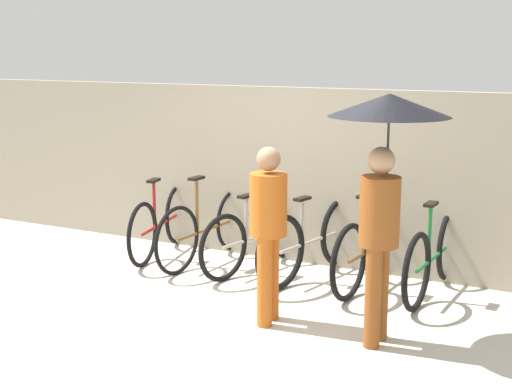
# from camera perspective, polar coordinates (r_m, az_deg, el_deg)

# --- Properties ---
(ground_plane) EXTENTS (30.00, 30.00, 0.00)m
(ground_plane) POSITION_cam_1_polar(r_m,az_deg,el_deg) (6.28, -4.07, -10.59)
(ground_plane) COLOR beige
(back_wall) EXTENTS (11.13, 0.12, 1.93)m
(back_wall) POSITION_cam_1_polar(r_m,az_deg,el_deg) (7.84, 3.79, 1.27)
(back_wall) COLOR gray
(back_wall) RESTS_ON ground
(parked_bicycle_0) EXTENTS (0.49, 1.70, 1.01)m
(parked_bicycle_0) POSITION_cam_1_polar(r_m,az_deg,el_deg) (8.29, -7.58, -2.41)
(parked_bicycle_0) COLOR black
(parked_bicycle_0) RESTS_ON ground
(parked_bicycle_1) EXTENTS (0.44, 1.83, 1.05)m
(parked_bicycle_1) POSITION_cam_1_polar(r_m,az_deg,el_deg) (7.96, -3.86, -2.83)
(parked_bicycle_1) COLOR black
(parked_bicycle_1) RESTS_ON ground
(parked_bicycle_2) EXTENTS (0.58, 1.77, 1.07)m
(parked_bicycle_2) POSITION_cam_1_polar(r_m,az_deg,el_deg) (7.68, 0.20, -3.49)
(parked_bicycle_2) COLOR black
(parked_bicycle_2) RESTS_ON ground
(parked_bicycle_3) EXTENTS (0.58, 1.81, 1.04)m
(parked_bicycle_3) POSITION_cam_1_polar(r_m,az_deg,el_deg) (7.44, 4.57, -3.85)
(parked_bicycle_3) COLOR black
(parked_bicycle_3) RESTS_ON ground
(parked_bicycle_4) EXTENTS (0.44, 1.70, 1.02)m
(parked_bicycle_4) POSITION_cam_1_polar(r_m,az_deg,el_deg) (7.20, 9.08, -4.50)
(parked_bicycle_4) COLOR black
(parked_bicycle_4) RESTS_ON ground
(parked_bicycle_5) EXTENTS (0.44, 1.77, 0.98)m
(parked_bicycle_5) POSITION_cam_1_polar(r_m,az_deg,el_deg) (7.11, 14.05, -4.98)
(parked_bicycle_5) COLOR black
(parked_bicycle_5) RESTS_ON ground
(pedestrian_leading) EXTENTS (0.32, 0.32, 1.55)m
(pedestrian_leading) POSITION_cam_1_polar(r_m,az_deg,el_deg) (6.06, 0.99, -2.47)
(pedestrian_leading) COLOR #B25619
(pedestrian_leading) RESTS_ON ground
(pedestrian_center) EXTENTS (0.96, 0.96, 2.01)m
(pedestrian_center) POSITION_cam_1_polar(r_m,az_deg,el_deg) (5.66, 10.33, 3.24)
(pedestrian_center) COLOR brown
(pedestrian_center) RESTS_ON ground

